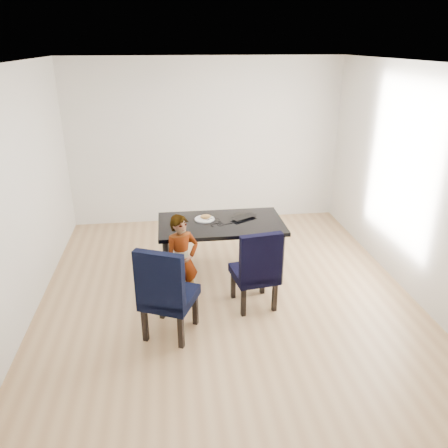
{
  "coord_description": "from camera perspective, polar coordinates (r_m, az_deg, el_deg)",
  "views": [
    {
      "loc": [
        -0.64,
        -4.64,
        2.9
      ],
      "look_at": [
        0.0,
        0.2,
        0.85
      ],
      "focal_mm": 35.0,
      "sensor_mm": 36.0,
      "label": 1
    }
  ],
  "objects": [
    {
      "name": "floor",
      "position": [
        5.51,
        0.28,
        -9.03
      ],
      "size": [
        4.5,
        5.0,
        0.01
      ],
      "primitive_type": "cube",
      "color": "tan",
      "rests_on": "ground"
    },
    {
      "name": "ceiling",
      "position": [
        4.69,
        0.34,
        20.39
      ],
      "size": [
        4.5,
        5.0,
        0.01
      ],
      "primitive_type": "cube",
      "color": "white",
      "rests_on": "wall_back"
    },
    {
      "name": "wall_back",
      "position": [
        7.34,
        -2.4,
        10.57
      ],
      "size": [
        4.5,
        0.01,
        2.7
      ],
      "primitive_type": "cube",
      "color": "silver",
      "rests_on": "ground"
    },
    {
      "name": "wall_front",
      "position": [
        2.72,
        7.69,
        -12.3
      ],
      "size": [
        4.5,
        0.01,
        2.7
      ],
      "primitive_type": "cube",
      "color": "white",
      "rests_on": "ground"
    },
    {
      "name": "wall_left",
      "position": [
        5.15,
        -25.43,
        3.0
      ],
      "size": [
        0.01,
        5.0,
        2.7
      ],
      "primitive_type": "cube",
      "color": "silver",
      "rests_on": "ground"
    },
    {
      "name": "wall_right",
      "position": [
        5.68,
        23.54,
        5.03
      ],
      "size": [
        0.01,
        5.0,
        2.7
      ],
      "primitive_type": "cube",
      "color": "white",
      "rests_on": "ground"
    },
    {
      "name": "dining_table",
      "position": [
        5.76,
        -0.39,
        -3.21
      ],
      "size": [
        1.6,
        0.9,
        0.75
      ],
      "primitive_type": "cube",
      "color": "black",
      "rests_on": "floor"
    },
    {
      "name": "chair_left",
      "position": [
        4.6,
        -7.15,
        -8.49
      ],
      "size": [
        0.68,
        0.69,
        1.05
      ],
      "primitive_type": "cube",
      "rotation": [
        0.0,
        0.0,
        -0.42
      ],
      "color": "black",
      "rests_on": "floor"
    },
    {
      "name": "chair_right",
      "position": [
        5.06,
        3.95,
        -5.62
      ],
      "size": [
        0.54,
        0.56,
        0.99
      ],
      "primitive_type": "cube",
      "rotation": [
        0.0,
        0.0,
        0.15
      ],
      "color": "black",
      "rests_on": "floor"
    },
    {
      "name": "child",
      "position": [
        5.06,
        -5.48,
        -4.85
      ],
      "size": [
        0.48,
        0.41,
        1.12
      ],
      "primitive_type": "imported",
      "rotation": [
        0.0,
        0.0,
        0.41
      ],
      "color": "#F44814",
      "rests_on": "floor"
    },
    {
      "name": "plate",
      "position": [
        5.69,
        -2.55,
        0.64
      ],
      "size": [
        0.29,
        0.29,
        0.01
      ],
      "primitive_type": "cylinder",
      "rotation": [
        0.0,
        0.0,
        0.12
      ],
      "color": "silver",
      "rests_on": "dining_table"
    },
    {
      "name": "sandwich",
      "position": [
        5.68,
        -2.43,
        0.99
      ],
      "size": [
        0.16,
        0.12,
        0.06
      ],
      "primitive_type": "ellipsoid",
      "rotation": [
        0.0,
        0.0,
        -0.37
      ],
      "color": "#A27439",
      "rests_on": "plate"
    },
    {
      "name": "laptop",
      "position": [
        5.77,
        2.28,
        1.04
      ],
      "size": [
        0.41,
        0.37,
        0.03
      ],
      "primitive_type": "imported",
      "rotation": [
        0.0,
        0.0,
        3.65
      ],
      "color": "black",
      "rests_on": "dining_table"
    },
    {
      "name": "cable_tangle",
      "position": [
        5.53,
        -0.94,
        -0.06
      ],
      "size": [
        0.21,
        0.21,
        0.01
      ],
      "primitive_type": "torus",
      "rotation": [
        0.0,
        0.0,
        -0.38
      ],
      "color": "black",
      "rests_on": "dining_table"
    }
  ]
}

